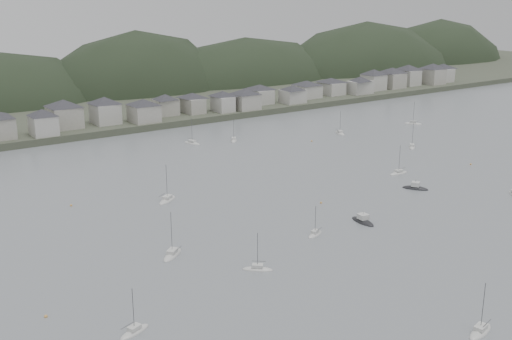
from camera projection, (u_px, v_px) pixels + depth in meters
ground at (449, 272)px, 139.80m from camera, size 900.00×900.00×0.00m
far_shore_land at (43, 93)px, 371.80m from camera, size 900.00×250.00×3.00m
forested_ridge at (68, 121)px, 357.82m from camera, size 851.55×103.94×102.57m
waterfront_town at (214, 99)px, 309.70m from camera, size 451.48×28.46×12.92m
sailboat_lead at (412, 147)px, 250.09m from camera, size 7.36×7.07×10.60m
moored_fleet at (223, 210)px, 178.29m from camera, size 256.29×178.36×12.86m
motor_launch_near at (415, 188)px, 198.14m from camera, size 6.80×8.41×3.93m
motor_launch_far at (363, 221)px, 169.72m from camera, size 3.71×8.67×4.01m
mooring_buoys at (313, 199)px, 188.33m from camera, size 159.73×120.21×0.70m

